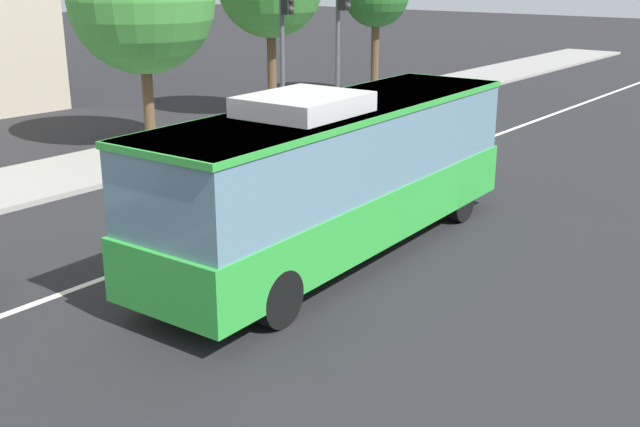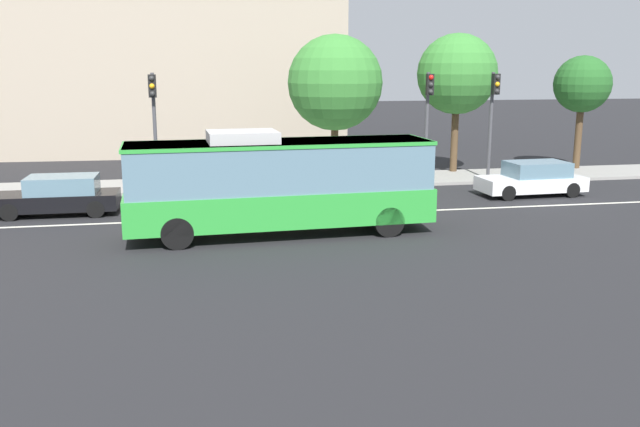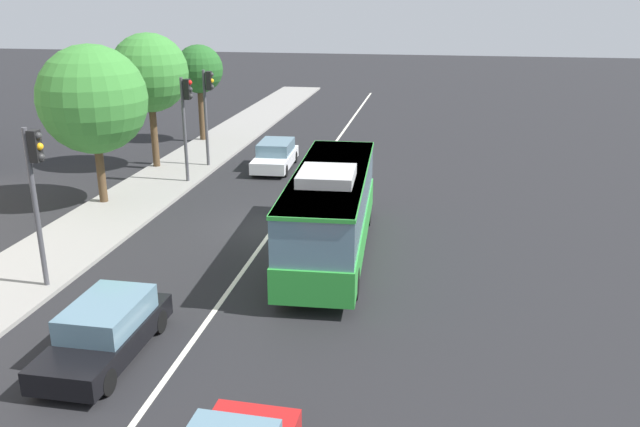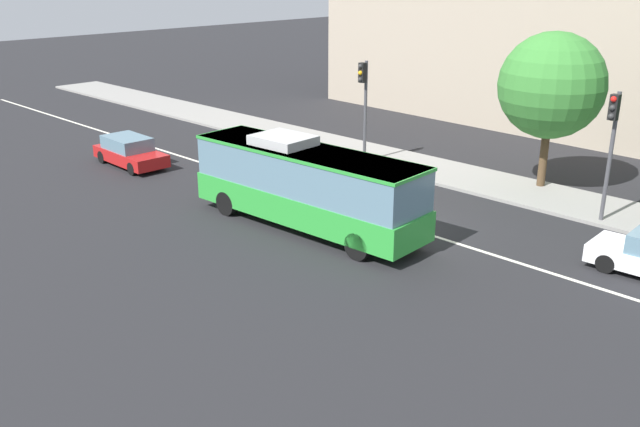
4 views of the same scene
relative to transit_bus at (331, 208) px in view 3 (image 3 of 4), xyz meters
The scene contains 12 objects.
ground_plane 4.11m from the transit_bus, 46.91° to the left, with size 160.00×160.00×0.00m, color black.
sidewalk_kerb 10.25m from the transit_bus, 75.57° to the left, with size 80.00×3.70×0.14m, color gray.
lane_centre_line 4.10m from the transit_bus, 46.91° to the left, with size 76.00×0.16×0.01m, color silver.
transit_bus is the anchor object (origin of this frame).
sedan_black 9.09m from the transit_bus, 149.46° to the left, with size 4.51×1.83×1.46m.
sedan_white 12.63m from the transit_bus, 22.80° to the left, with size 4.58×2.00×1.46m.
traffic_light_near_corner 11.66m from the transit_bus, 46.15° to the left, with size 0.33×0.62×5.20m.
traffic_light_mid_block 9.53m from the transit_bus, 117.58° to the left, with size 0.33×0.62×5.20m.
traffic_light_far_corner 14.09m from the transit_bus, 36.77° to the left, with size 0.34×0.62×5.20m.
street_tree_kerbside_left 15.66m from the transit_bus, 46.87° to the left, with size 4.03×4.03×7.10m.
street_tree_kerbside_centre 12.02m from the transit_bus, 69.29° to the left, with size 4.62×4.62×6.99m.
street_tree_kerbside_right 20.74m from the transit_bus, 32.48° to the left, with size 2.94×2.94×6.02m.
Camera 3 is at (-23.89, -6.12, 8.92)m, focal length 36.45 mm.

